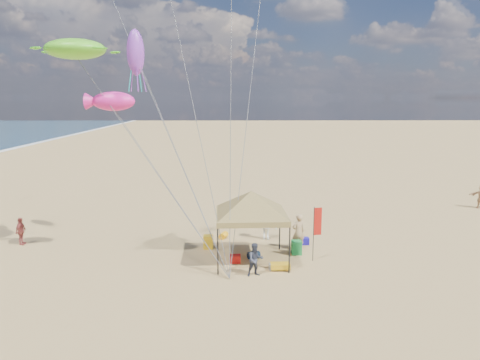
{
  "coord_description": "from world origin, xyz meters",
  "views": [
    {
      "loc": [
        -0.32,
        -17.95,
        7.88
      ],
      "look_at": [
        0.0,
        3.0,
        4.0
      ],
      "focal_mm": 33.29,
      "sensor_mm": 36.0,
      "label": 1
    }
  ],
  "objects_px": {
    "feather_flag": "(317,225)",
    "beach_cart": "(280,266)",
    "chair_yellow": "(208,242)",
    "cooler_red": "(235,259)",
    "cooler_blue": "(304,241)",
    "canopy_tent": "(251,194)",
    "person_near_b": "(255,260)",
    "person_near_c": "(266,223)",
    "person_far_a": "(21,231)",
    "person_near_a": "(298,232)",
    "chair_green": "(296,247)"
  },
  "relations": [
    {
      "from": "feather_flag",
      "to": "beach_cart",
      "type": "relative_size",
      "value": 3.03
    },
    {
      "from": "beach_cart",
      "to": "chair_yellow",
      "type": "bearing_deg",
      "value": 138.62
    },
    {
      "from": "cooler_red",
      "to": "beach_cart",
      "type": "xyz_separation_m",
      "value": [
        2.1,
        -0.98,
        0.01
      ]
    },
    {
      "from": "cooler_blue",
      "to": "chair_yellow",
      "type": "xyz_separation_m",
      "value": [
        -5.19,
        -0.57,
        0.16
      ]
    },
    {
      "from": "feather_flag",
      "to": "chair_yellow",
      "type": "height_order",
      "value": "feather_flag"
    },
    {
      "from": "canopy_tent",
      "to": "person_near_b",
      "type": "distance_m",
      "value": 3.21
    },
    {
      "from": "cooler_red",
      "to": "person_near_c",
      "type": "distance_m",
      "value": 4.09
    },
    {
      "from": "canopy_tent",
      "to": "cooler_red",
      "type": "bearing_deg",
      "value": -164.03
    },
    {
      "from": "feather_flag",
      "to": "cooler_blue",
      "type": "height_order",
      "value": "feather_flag"
    },
    {
      "from": "canopy_tent",
      "to": "beach_cart",
      "type": "relative_size",
      "value": 7.29
    },
    {
      "from": "canopy_tent",
      "to": "feather_flag",
      "type": "height_order",
      "value": "canopy_tent"
    },
    {
      "from": "canopy_tent",
      "to": "person_far_a",
      "type": "bearing_deg",
      "value": 167.96
    },
    {
      "from": "cooler_blue",
      "to": "person_near_b",
      "type": "xyz_separation_m",
      "value": [
        -2.87,
        -4.34,
        0.57
      ]
    },
    {
      "from": "chair_yellow",
      "to": "person_near_c",
      "type": "xyz_separation_m",
      "value": [
        3.2,
        1.49,
        0.59
      ]
    },
    {
      "from": "person_near_a",
      "to": "person_near_c",
      "type": "relative_size",
      "value": 1.03
    },
    {
      "from": "cooler_red",
      "to": "feather_flag",
      "type": "bearing_deg",
      "value": 2.91
    },
    {
      "from": "chair_green",
      "to": "person_far_a",
      "type": "bearing_deg",
      "value": 173.34
    },
    {
      "from": "feather_flag",
      "to": "person_far_a",
      "type": "bearing_deg",
      "value": 170.27
    },
    {
      "from": "chair_green",
      "to": "chair_yellow",
      "type": "xyz_separation_m",
      "value": [
        -4.56,
        0.97,
        0.0
      ]
    },
    {
      "from": "person_near_b",
      "to": "chair_green",
      "type": "bearing_deg",
      "value": 34.57
    },
    {
      "from": "cooler_red",
      "to": "chair_yellow",
      "type": "bearing_deg",
      "value": 123.77
    },
    {
      "from": "cooler_red",
      "to": "cooler_blue",
      "type": "xyz_separation_m",
      "value": [
        3.78,
        2.69,
        0.0
      ]
    },
    {
      "from": "chair_yellow",
      "to": "beach_cart",
      "type": "height_order",
      "value": "chair_yellow"
    },
    {
      "from": "beach_cart",
      "to": "person_near_c",
      "type": "bearing_deg",
      "value": 93.94
    },
    {
      "from": "cooler_red",
      "to": "beach_cart",
      "type": "distance_m",
      "value": 2.32
    },
    {
      "from": "person_near_c",
      "to": "person_far_a",
      "type": "height_order",
      "value": "person_near_c"
    },
    {
      "from": "person_near_c",
      "to": "person_near_b",
      "type": "bearing_deg",
      "value": 99.18
    },
    {
      "from": "feather_flag",
      "to": "person_far_a",
      "type": "xyz_separation_m",
      "value": [
        -15.58,
        2.67,
        -1.08
      ]
    },
    {
      "from": "beach_cart",
      "to": "person_near_b",
      "type": "height_order",
      "value": "person_near_b"
    },
    {
      "from": "cooler_red",
      "to": "beach_cart",
      "type": "relative_size",
      "value": 0.6
    },
    {
      "from": "chair_yellow",
      "to": "person_near_a",
      "type": "xyz_separation_m",
      "value": [
        4.74,
        -0.3,
        0.61
      ]
    },
    {
      "from": "feather_flag",
      "to": "person_near_c",
      "type": "relative_size",
      "value": 1.46
    },
    {
      "from": "chair_yellow",
      "to": "person_near_a",
      "type": "height_order",
      "value": "person_near_a"
    },
    {
      "from": "beach_cart",
      "to": "person_near_c",
      "type": "relative_size",
      "value": 0.48
    },
    {
      "from": "chair_yellow",
      "to": "beach_cart",
      "type": "distance_m",
      "value": 4.69
    },
    {
      "from": "beach_cart",
      "to": "person_near_a",
      "type": "distance_m",
      "value": 3.15
    },
    {
      "from": "person_near_a",
      "to": "person_near_b",
      "type": "bearing_deg",
      "value": 39.97
    },
    {
      "from": "person_near_c",
      "to": "feather_flag",
      "type": "bearing_deg",
      "value": 141.27
    },
    {
      "from": "feather_flag",
      "to": "chair_yellow",
      "type": "bearing_deg",
      "value": 160.39
    },
    {
      "from": "cooler_red",
      "to": "person_far_a",
      "type": "distance_m",
      "value": 11.98
    },
    {
      "from": "chair_green",
      "to": "beach_cart",
      "type": "relative_size",
      "value": 0.78
    },
    {
      "from": "beach_cart",
      "to": "person_far_a",
      "type": "height_order",
      "value": "person_far_a"
    },
    {
      "from": "feather_flag",
      "to": "chair_green",
      "type": "xyz_separation_m",
      "value": [
        -0.81,
        0.95,
        -1.49
      ]
    },
    {
      "from": "beach_cart",
      "to": "person_far_a",
      "type": "distance_m",
      "value": 14.26
    },
    {
      "from": "canopy_tent",
      "to": "chair_green",
      "type": "height_order",
      "value": "canopy_tent"
    },
    {
      "from": "feather_flag",
      "to": "beach_cart",
      "type": "height_order",
      "value": "feather_flag"
    },
    {
      "from": "feather_flag",
      "to": "person_near_c",
      "type": "xyz_separation_m",
      "value": [
        -2.18,
        3.41,
        -0.9
      ]
    },
    {
      "from": "canopy_tent",
      "to": "person_near_a",
      "type": "height_order",
      "value": "canopy_tent"
    },
    {
      "from": "cooler_blue",
      "to": "person_near_b",
      "type": "bearing_deg",
      "value": -123.51
    },
    {
      "from": "person_near_c",
      "to": "person_far_a",
      "type": "relative_size",
      "value": 1.23
    }
  ]
}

